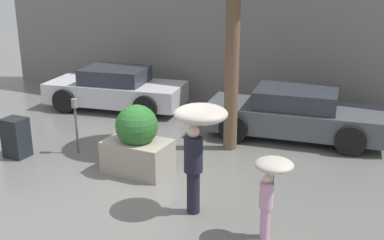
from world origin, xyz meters
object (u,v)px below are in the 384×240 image
Objects in this scene: person_child at (271,179)px; parking_meter at (75,115)px; parked_car_near at (295,114)px; parked_car_far at (116,89)px; person_adult at (198,131)px; newspaper_box at (16,138)px; planter_box at (137,143)px.

person_child reaches higher than parking_meter.
parked_car_near is 5.47m from parked_car_far.
person_adult reaches higher than parking_meter.
person_adult reaches higher than parked_car_near.
newspaper_box is (-1.10, -0.76, -0.48)m from parking_meter.
person_child is 4.93m from parked_car_near.
person_adult is 1.50m from person_child.
person_adult is 6.85m from parked_car_far.
parking_meter is (1.26, -3.41, 0.34)m from parked_car_far.
person_adult is at bearing -6.09° from newspaper_box.
parking_meter is at bearing 34.72° from newspaper_box.
person_adult reaches higher than planter_box.
parked_car_near is at bearing 26.12° from person_adult.
person_adult is at bearing -19.11° from parking_meter.
parking_meter is at bearing -169.48° from parked_car_far.
person_child is at bearing -17.64° from parking_meter.
planter_box is at bearing -150.12° from parked_car_far.
parked_car_near is (-0.84, 4.84, -0.45)m from person_child.
person_adult is at bearing 165.59° from parked_car_near.
person_adult is at bearing 175.62° from person_child.
person_child reaches higher than newspaper_box.
person_child is 0.30× the size of parked_car_near.
planter_box is 4.81m from parked_car_far.
person_child is 6.22m from newspaper_box.
parked_car_near is (0.54, 4.50, -0.90)m from person_adult.
person_adult reaches higher than parked_car_far.
planter_box reaches higher than parked_car_far.
person_child is at bearing -7.82° from newspaper_box.
person_adult is 2.15× the size of newspaper_box.
parked_car_far is (-3.07, 3.70, -0.06)m from planter_box.
newspaper_box is (-4.75, 0.51, -1.04)m from person_adult.
planter_box is 3.51m from person_child.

